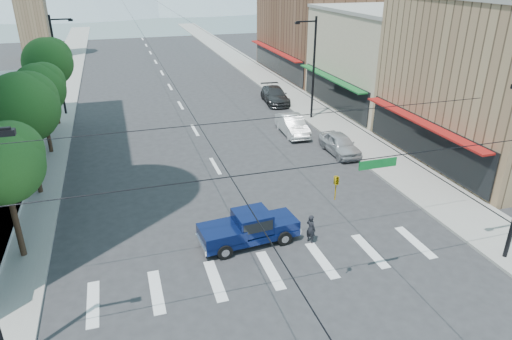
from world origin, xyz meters
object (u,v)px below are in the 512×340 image
Objects in this scene: parked_car_near at (340,144)px; parked_car_mid at (292,125)px; pickup_truck at (248,227)px; pedestrian at (311,229)px; parked_car_far at (275,95)px.

parked_car_near is 0.92× the size of parked_car_mid.
parked_car_mid is (8.12, 14.63, -0.10)m from pickup_truck.
parked_car_mid is at bearing 55.93° from pickup_truck.
parked_car_near is at bearing -58.05° from pedestrian.
parked_car_far is (1.80, 9.43, 0.00)m from parked_car_mid.
pickup_truck is at bearing -116.51° from parked_car_mid.
parked_car_mid is 9.60m from parked_car_far.
parked_car_mid is at bearing 109.16° from parked_car_near.
parked_car_mid is (5.10, 15.51, 0.01)m from pedestrian.
parked_car_mid is at bearing -94.85° from parked_car_far.
parked_car_far is (9.92, 24.07, -0.10)m from pickup_truck.
parked_car_far is at bearing 62.56° from pickup_truck.
parked_car_near is at bearing 38.90° from pickup_truck.
pickup_truck is 1.08× the size of parked_car_mid.
pedestrian is 12.51m from parked_car_near.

